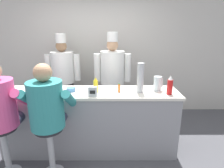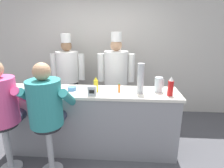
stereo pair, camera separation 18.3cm
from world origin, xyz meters
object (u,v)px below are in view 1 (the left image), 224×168
coffee_mug_tan (8,88)px  breakfast_plate (54,94)px  cup_stack_steel (140,78)px  napkin_dispenser_chrome (93,91)px  hot_sauce_bottle_orange (119,88)px  water_pitcher_clear (158,84)px  diner_seated_teal (48,107)px  cook_in_whites_near (63,75)px  cereal_bowl (71,89)px  ketchup_bottle_red (170,86)px  mustard_bottle_yellow (96,85)px  cook_in_whites_far (113,75)px  coffee_mug_blue (34,87)px  diner_seated_pink (0,107)px

coffee_mug_tan → breakfast_plate: bearing=-13.8°
cup_stack_steel → napkin_dispenser_chrome: size_ratio=3.23×
breakfast_plate → hot_sauce_bottle_orange: bearing=7.8°
water_pitcher_clear → cup_stack_steel: bearing=-163.4°
cup_stack_steel → diner_seated_teal: bearing=-159.0°
cook_in_whites_near → breakfast_plate: bearing=-81.9°
cereal_bowl → ketchup_bottle_red: bearing=-5.1°
coffee_mug_tan → cook_in_whites_near: (0.55, 1.04, -0.05)m
coffee_mug_tan → cup_stack_steel: (1.94, -0.07, 0.17)m
cup_stack_steel → cook_in_whites_near: (-1.38, 1.11, -0.22)m
mustard_bottle_yellow → cook_in_whites_far: bearing=76.0°
cook_in_whites_near → cook_in_whites_far: size_ratio=0.98×
mustard_bottle_yellow → napkin_dispenser_chrome: bearing=-100.3°
cereal_bowl → coffee_mug_blue: bearing=174.3°
ketchup_bottle_red → mustard_bottle_yellow: size_ratio=1.20×
water_pitcher_clear → diner_seated_pink: size_ratio=0.14×
cup_stack_steel → cook_in_whites_near: bearing=141.3°
hot_sauce_bottle_orange → cereal_bowl: size_ratio=0.98×
mustard_bottle_yellow → napkin_dispenser_chrome: 0.17m
ketchup_bottle_red → breakfast_plate: ketchup_bottle_red is taller
mustard_bottle_yellow → breakfast_plate: size_ratio=0.96×
coffee_mug_blue → cup_stack_steel: cup_stack_steel is taller
mustard_bottle_yellow → napkin_dispenser_chrome: (-0.03, -0.16, -0.04)m
hot_sauce_bottle_orange → cup_stack_steel: bearing=-2.2°
hot_sauce_bottle_orange → napkin_dispenser_chrome: 0.40m
ketchup_bottle_red → mustard_bottle_yellow: ketchup_bottle_red is taller
ketchup_bottle_red → water_pitcher_clear: (-0.13, 0.16, -0.02)m
napkin_dispenser_chrome → diner_seated_pink: diner_seated_pink is taller
mustard_bottle_yellow → diner_seated_teal: diner_seated_teal is taller
ketchup_bottle_red → coffee_mug_tan: bearing=176.4°
ketchup_bottle_red → diner_seated_pink: (-2.17, -0.38, -0.16)m
coffee_mug_blue → cup_stack_steel: 1.58m
mustard_bottle_yellow → diner_seated_teal: bearing=-140.3°
mustard_bottle_yellow → napkin_dispenser_chrome: size_ratio=1.69×
coffee_mug_tan → cereal_bowl: bearing=-1.2°
breakfast_plate → diner_seated_teal: 0.35m
mustard_bottle_yellow → cook_in_whites_far: 1.00m
mustard_bottle_yellow → diner_seated_pink: (-1.14, -0.46, -0.13)m
coffee_mug_tan → cook_in_whites_far: bearing=30.3°
hot_sauce_bottle_orange → breakfast_plate: size_ratio=0.55×
diner_seated_teal → cook_in_whites_near: bearing=97.1°
mustard_bottle_yellow → diner_seated_pink: bearing=-158.0°
napkin_dispenser_chrome → cook_in_whites_near: (-0.72, 1.26, -0.07)m
cup_stack_steel → ketchup_bottle_red: bearing=-11.1°
cup_stack_steel → coffee_mug_blue: bearing=176.3°
mustard_bottle_yellow → napkin_dispenser_chrome: mustard_bottle_yellow is taller
cook_in_whites_near → cereal_bowl: bearing=-70.3°
ketchup_bottle_red → diner_seated_teal: 1.64m
ketchup_bottle_red → cup_stack_steel: cup_stack_steel is taller
coffee_mug_tan → cook_in_whites_near: size_ratio=0.07×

